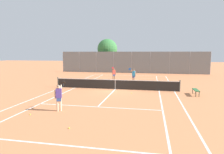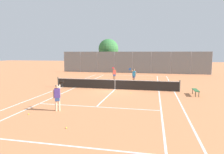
{
  "view_description": "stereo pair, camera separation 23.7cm",
  "coord_description": "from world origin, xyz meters",
  "px_view_note": "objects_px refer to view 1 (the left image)",
  "views": [
    {
      "loc": [
        3.4,
        -18.66,
        3.54
      ],
      "look_at": [
        -0.62,
        1.5,
        1.0
      ],
      "focal_mm": 32.0,
      "sensor_mm": 36.0,
      "label": 1
    },
    {
      "loc": [
        3.63,
        -18.62,
        3.54
      ],
      "look_at": [
        -0.62,
        1.5,
        1.0
      ],
      "focal_mm": 32.0,
      "sensor_mm": 36.0,
      "label": 2
    }
  ],
  "objects_px": {
    "player_near_side": "(59,96)",
    "tree_behind_left": "(107,49)",
    "loose_tennis_ball_3": "(69,128)",
    "player_far_right": "(134,75)",
    "loose_tennis_ball_1": "(131,93)",
    "tennis_net": "(115,84)",
    "player_far_left": "(114,73)",
    "loose_tennis_ball_0": "(104,80)",
    "loose_tennis_ball_4": "(30,114)",
    "loose_tennis_ball_2": "(108,99)",
    "courtside_bench": "(196,90)"
  },
  "relations": [
    {
      "from": "loose_tennis_ball_0",
      "to": "tree_behind_left",
      "type": "bearing_deg",
      "value": 101.1
    },
    {
      "from": "tree_behind_left",
      "to": "tennis_net",
      "type": "bearing_deg",
      "value": -75.0
    },
    {
      "from": "loose_tennis_ball_1",
      "to": "courtside_bench",
      "type": "xyz_separation_m",
      "value": [
        5.34,
        0.36,
        0.38
      ]
    },
    {
      "from": "player_near_side",
      "to": "loose_tennis_ball_3",
      "type": "xyz_separation_m",
      "value": [
        1.75,
        -2.58,
        -0.89
      ]
    },
    {
      "from": "player_far_right",
      "to": "loose_tennis_ball_2",
      "type": "relative_size",
      "value": 26.88
    },
    {
      "from": "courtside_bench",
      "to": "tennis_net",
      "type": "bearing_deg",
      "value": 169.74
    },
    {
      "from": "player_far_left",
      "to": "loose_tennis_ball_3",
      "type": "relative_size",
      "value": 26.88
    },
    {
      "from": "loose_tennis_ball_1",
      "to": "tennis_net",
      "type": "bearing_deg",
      "value": 136.5
    },
    {
      "from": "loose_tennis_ball_3",
      "to": "tree_behind_left",
      "type": "distance_m",
      "value": 29.43
    },
    {
      "from": "loose_tennis_ball_0",
      "to": "loose_tennis_ball_1",
      "type": "height_order",
      "value": "same"
    },
    {
      "from": "player_near_side",
      "to": "loose_tennis_ball_3",
      "type": "bearing_deg",
      "value": -55.93
    },
    {
      "from": "tennis_net",
      "to": "loose_tennis_ball_0",
      "type": "relative_size",
      "value": 181.82
    },
    {
      "from": "loose_tennis_ball_4",
      "to": "courtside_bench",
      "type": "distance_m",
      "value": 12.83
    },
    {
      "from": "player_near_side",
      "to": "loose_tennis_ball_2",
      "type": "bearing_deg",
      "value": 57.4
    },
    {
      "from": "loose_tennis_ball_3",
      "to": "loose_tennis_ball_2",
      "type": "bearing_deg",
      "value": 85.36
    },
    {
      "from": "player_near_side",
      "to": "loose_tennis_ball_2",
      "type": "relative_size",
      "value": 26.88
    },
    {
      "from": "loose_tennis_ball_2",
      "to": "loose_tennis_ball_4",
      "type": "bearing_deg",
      "value": -127.47
    },
    {
      "from": "loose_tennis_ball_0",
      "to": "courtside_bench",
      "type": "xyz_separation_m",
      "value": [
        9.5,
        -6.92,
        0.38
      ]
    },
    {
      "from": "loose_tennis_ball_4",
      "to": "loose_tennis_ball_0",
      "type": "bearing_deg",
      "value": 86.43
    },
    {
      "from": "loose_tennis_ball_2",
      "to": "loose_tennis_ball_4",
      "type": "distance_m",
      "value": 5.77
    },
    {
      "from": "tennis_net",
      "to": "player_near_side",
      "type": "distance_m",
      "value": 7.99
    },
    {
      "from": "loose_tennis_ball_3",
      "to": "player_far_right",
      "type": "bearing_deg",
      "value": 83.46
    },
    {
      "from": "loose_tennis_ball_2",
      "to": "courtside_bench",
      "type": "relative_size",
      "value": 0.04
    },
    {
      "from": "player_far_left",
      "to": "loose_tennis_ball_1",
      "type": "distance_m",
      "value": 7.9
    },
    {
      "from": "player_near_side",
      "to": "tree_behind_left",
      "type": "relative_size",
      "value": 0.29
    },
    {
      "from": "loose_tennis_ball_2",
      "to": "loose_tennis_ball_3",
      "type": "distance_m",
      "value": 6.1
    },
    {
      "from": "player_far_right",
      "to": "loose_tennis_ball_3",
      "type": "bearing_deg",
      "value": -96.54
    },
    {
      "from": "player_far_right",
      "to": "courtside_bench",
      "type": "xyz_separation_m",
      "value": [
        5.7,
        -5.67,
        -0.52
      ]
    },
    {
      "from": "player_near_side",
      "to": "player_far_left",
      "type": "bearing_deg",
      "value": 86.32
    },
    {
      "from": "tennis_net",
      "to": "player_near_side",
      "type": "xyz_separation_m",
      "value": [
        -2.06,
        -7.71,
        0.42
      ]
    },
    {
      "from": "tennis_net",
      "to": "courtside_bench",
      "type": "relative_size",
      "value": 8.0
    },
    {
      "from": "tennis_net",
      "to": "tree_behind_left",
      "type": "relative_size",
      "value": 1.98
    },
    {
      "from": "player_far_right",
      "to": "tree_behind_left",
      "type": "relative_size",
      "value": 0.29
    },
    {
      "from": "player_far_right",
      "to": "player_near_side",
      "type": "bearing_deg",
      "value": -105.82
    },
    {
      "from": "player_far_left",
      "to": "courtside_bench",
      "type": "distance_m",
      "value": 10.79
    },
    {
      "from": "player_far_right",
      "to": "loose_tennis_ball_1",
      "type": "relative_size",
      "value": 26.88
    },
    {
      "from": "loose_tennis_ball_4",
      "to": "loose_tennis_ball_2",
      "type": "bearing_deg",
      "value": 52.53
    },
    {
      "from": "player_near_side",
      "to": "courtside_bench",
      "type": "xyz_separation_m",
      "value": [
        9.13,
        6.43,
        -0.52
      ]
    },
    {
      "from": "loose_tennis_ball_4",
      "to": "player_far_left",
      "type": "bearing_deg",
      "value": 81.6
    },
    {
      "from": "loose_tennis_ball_3",
      "to": "loose_tennis_ball_4",
      "type": "relative_size",
      "value": 1.0
    },
    {
      "from": "loose_tennis_ball_2",
      "to": "loose_tennis_ball_3",
      "type": "relative_size",
      "value": 1.0
    },
    {
      "from": "tree_behind_left",
      "to": "player_near_side",
      "type": "bearing_deg",
      "value": -83.7
    },
    {
      "from": "player_near_side",
      "to": "tree_behind_left",
      "type": "distance_m",
      "value": 26.54
    },
    {
      "from": "loose_tennis_ball_0",
      "to": "courtside_bench",
      "type": "distance_m",
      "value": 11.76
    },
    {
      "from": "loose_tennis_ball_0",
      "to": "loose_tennis_ball_4",
      "type": "relative_size",
      "value": 1.0
    },
    {
      "from": "player_far_right",
      "to": "loose_tennis_ball_2",
      "type": "bearing_deg",
      "value": -97.88
    },
    {
      "from": "player_far_right",
      "to": "tree_behind_left",
      "type": "bearing_deg",
      "value": 114.17
    },
    {
      "from": "loose_tennis_ball_0",
      "to": "loose_tennis_ball_4",
      "type": "xyz_separation_m",
      "value": [
        -0.9,
        -14.42,
        0.0
      ]
    },
    {
      "from": "courtside_bench",
      "to": "tree_behind_left",
      "type": "distance_m",
      "value": 23.42
    },
    {
      "from": "loose_tennis_ball_2",
      "to": "loose_tennis_ball_0",
      "type": "bearing_deg",
      "value": 104.86
    }
  ]
}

